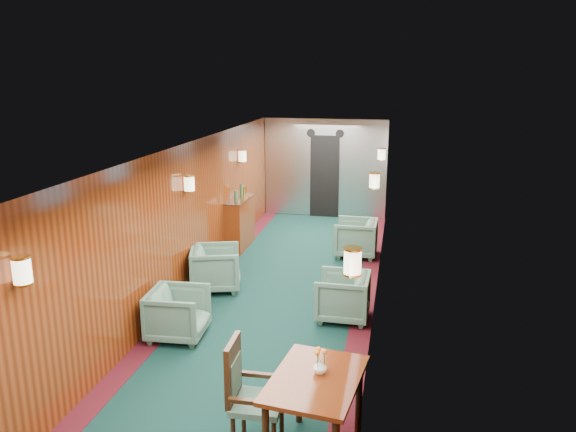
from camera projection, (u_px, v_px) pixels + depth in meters
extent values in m
plane|color=#0C2D27|center=(271.00, 312.00, 8.38)|extent=(12.00, 12.00, 0.00)
cube|color=silver|center=(270.00, 155.00, 7.79)|extent=(3.00, 12.00, 0.10)
cube|color=silver|center=(270.00, 154.00, 7.79)|extent=(1.20, 12.00, 0.06)
cube|color=#69290E|center=(326.00, 167.00, 13.78)|extent=(3.00, 0.10, 2.40)
cube|color=#69290E|center=(172.00, 229.00, 8.36)|extent=(0.10, 12.00, 2.40)
cube|color=#69290E|center=(375.00, 241.00, 7.79)|extent=(0.10, 12.00, 2.40)
cube|color=#3B0B13|center=(186.00, 304.00, 8.63)|extent=(0.30, 12.00, 0.01)
cube|color=#3B0B13|center=(362.00, 319.00, 8.12)|extent=(0.30, 12.00, 0.01)
cube|color=silver|center=(325.00, 168.00, 13.70)|extent=(2.98, 0.12, 2.38)
cube|color=black|center=(325.00, 177.00, 13.67)|extent=(0.70, 0.06, 2.00)
cylinder|color=black|center=(311.00, 133.00, 13.49)|extent=(0.20, 0.04, 0.20)
cylinder|color=black|center=(340.00, 134.00, 13.36)|extent=(0.20, 0.04, 0.20)
cube|color=#B2B6BA|center=(354.00, 337.00, 4.41)|extent=(0.02, 1.10, 0.80)
cube|color=slate|center=(353.00, 337.00, 4.41)|extent=(0.01, 0.96, 0.66)
cube|color=#B2B6BA|center=(371.00, 244.00, 6.78)|extent=(0.02, 1.10, 0.80)
cube|color=slate|center=(371.00, 244.00, 6.78)|extent=(0.01, 0.96, 0.66)
cube|color=#B2B6BA|center=(380.00, 200.00, 9.16)|extent=(0.02, 1.10, 0.80)
cube|color=slate|center=(379.00, 200.00, 9.16)|extent=(0.01, 0.96, 0.66)
cube|color=#B2B6BA|center=(385.00, 173.00, 11.53)|extent=(0.02, 1.10, 0.80)
cube|color=slate|center=(384.00, 173.00, 11.53)|extent=(0.01, 0.96, 0.66)
cylinder|color=#FFF0C6|center=(22.00, 270.00, 4.87)|extent=(0.16, 0.16, 0.24)
cylinder|color=gold|center=(24.00, 283.00, 4.90)|extent=(0.17, 0.17, 0.02)
cylinder|color=#FFF0C6|center=(353.00, 262.00, 5.10)|extent=(0.16, 0.16, 0.24)
cylinder|color=gold|center=(352.00, 274.00, 5.13)|extent=(0.17, 0.17, 0.02)
cylinder|color=#FFF0C6|center=(189.00, 183.00, 8.67)|extent=(0.16, 0.16, 0.24)
cylinder|color=gold|center=(190.00, 191.00, 8.70)|extent=(0.17, 0.17, 0.02)
cylinder|color=#FFF0C6|center=(374.00, 181.00, 8.90)|extent=(0.16, 0.16, 0.24)
cylinder|color=gold|center=(374.00, 188.00, 8.93)|extent=(0.17, 0.17, 0.02)
cylinder|color=#FFF0C6|center=(242.00, 156.00, 11.52)|extent=(0.16, 0.16, 0.24)
cylinder|color=gold|center=(242.00, 162.00, 11.55)|extent=(0.17, 0.17, 0.02)
cylinder|color=#FFF0C6|center=(382.00, 154.00, 11.75)|extent=(0.16, 0.16, 0.24)
cylinder|color=gold|center=(381.00, 160.00, 11.78)|extent=(0.17, 0.17, 0.02)
cube|color=#69290E|center=(316.00, 380.00, 5.03)|extent=(0.90, 1.18, 0.04)
cylinder|color=#361C0C|center=(299.00, 387.00, 5.66)|extent=(0.07, 0.07, 0.78)
cylinder|color=#361C0C|center=(359.00, 398.00, 5.46)|extent=(0.07, 0.07, 0.78)
cube|color=#1D4438|center=(258.00, 403.00, 5.25)|extent=(0.47, 0.47, 0.06)
cube|color=#361C0C|center=(233.00, 370.00, 5.21)|extent=(0.06, 0.42, 0.60)
cube|color=#1D4438|center=(236.00, 376.00, 5.22)|extent=(0.03, 0.32, 0.36)
cube|color=#361C0C|center=(252.00, 402.00, 4.99)|extent=(0.42, 0.06, 0.04)
cube|color=#361C0C|center=(263.00, 375.00, 5.43)|extent=(0.42, 0.06, 0.04)
cylinder|color=#361C0C|center=(244.00, 413.00, 5.53)|extent=(0.04, 0.04, 0.43)
cylinder|color=#361C0C|center=(282.00, 417.00, 5.46)|extent=(0.04, 0.04, 0.43)
cube|color=#69290E|center=(240.00, 223.00, 11.35)|extent=(0.34, 1.12, 1.01)
cube|color=#361C0C|center=(240.00, 199.00, 11.22)|extent=(0.36, 1.14, 0.02)
cylinder|color=#28512F|center=(236.00, 196.00, 10.92)|extent=(0.07, 0.07, 0.22)
cylinder|color=#28512F|center=(241.00, 191.00, 11.28)|extent=(0.06, 0.06, 0.28)
cylinder|color=gold|center=(244.00, 191.00, 11.51)|extent=(0.08, 0.08, 0.18)
imported|color=white|center=(320.00, 367.00, 5.07)|extent=(0.16, 0.16, 0.13)
imported|color=#1D4438|center=(178.00, 313.00, 7.50)|extent=(0.79, 0.77, 0.68)
imported|color=#1D4438|center=(216.00, 268.00, 9.17)|extent=(0.99, 0.97, 0.72)
imported|color=#1D4438|center=(342.00, 296.00, 8.06)|extent=(0.77, 0.75, 0.69)
imported|color=#1D4438|center=(356.00, 238.00, 10.84)|extent=(0.81, 0.79, 0.73)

